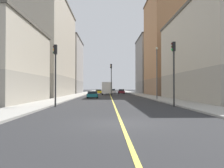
{
  "coord_description": "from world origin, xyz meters",
  "views": [
    {
      "loc": [
        -0.73,
        -12.26,
        1.85
      ],
      "look_at": [
        0.16,
        33.05,
        2.52
      ],
      "focal_mm": 38.14,
      "sensor_mm": 36.0,
      "label": 1
    }
  ],
  "objects_px": {
    "building_left_far": "(154,66)",
    "box_truck": "(107,88)",
    "building_right_midblock": "(44,49)",
    "traffic_light_median_far": "(111,76)",
    "car_black": "(99,91)",
    "traffic_light_left_near": "(174,65)",
    "traffic_light_right_near": "(55,67)",
    "street_lamp_left_near": "(157,68)",
    "car_maroon": "(121,91)",
    "car_white": "(112,91)",
    "building_right_distant": "(64,66)",
    "car_yellow": "(99,92)",
    "building_left_mid": "(170,45)",
    "building_left_near": "(217,55)",
    "car_teal": "(93,95)"
  },
  "relations": [
    {
      "from": "car_yellow",
      "to": "street_lamp_left_near",
      "type": "bearing_deg",
      "value": -73.47
    },
    {
      "from": "street_lamp_left_near",
      "to": "box_truck",
      "type": "relative_size",
      "value": 1.01
    },
    {
      "from": "building_left_far",
      "to": "car_white",
      "type": "distance_m",
      "value": 16.16
    },
    {
      "from": "traffic_light_right_near",
      "to": "car_white",
      "type": "bearing_deg",
      "value": 82.95
    },
    {
      "from": "traffic_light_right_near",
      "to": "traffic_light_median_far",
      "type": "height_order",
      "value": "traffic_light_median_far"
    },
    {
      "from": "building_left_far",
      "to": "building_right_distant",
      "type": "bearing_deg",
      "value": -179.4
    },
    {
      "from": "building_left_near",
      "to": "car_yellow",
      "type": "distance_m",
      "value": 40.54
    },
    {
      "from": "traffic_light_right_near",
      "to": "street_lamp_left_near",
      "type": "bearing_deg",
      "value": 45.51
    },
    {
      "from": "building_left_near",
      "to": "building_left_far",
      "type": "xyz_separation_m",
      "value": [
        0.0,
        44.6,
        2.64
      ]
    },
    {
      "from": "building_right_midblock",
      "to": "building_right_distant",
      "type": "xyz_separation_m",
      "value": [
        0.0,
        25.26,
        -1.42
      ]
    },
    {
      "from": "traffic_light_left_near",
      "to": "car_yellow",
      "type": "distance_m",
      "value": 47.19
    },
    {
      "from": "building_right_midblock",
      "to": "box_truck",
      "type": "relative_size",
      "value": 3.39
    },
    {
      "from": "building_left_far",
      "to": "traffic_light_left_near",
      "type": "xyz_separation_m",
      "value": [
        -8.99,
        -54.92,
        -5.04
      ]
    },
    {
      "from": "car_black",
      "to": "box_truck",
      "type": "relative_size",
      "value": 0.58
    },
    {
      "from": "building_left_mid",
      "to": "building_left_near",
      "type": "bearing_deg",
      "value": -90.0
    },
    {
      "from": "box_truck",
      "to": "traffic_light_right_near",
      "type": "bearing_deg",
      "value": -97.45
    },
    {
      "from": "traffic_light_left_near",
      "to": "box_truck",
      "type": "relative_size",
      "value": 0.81
    },
    {
      "from": "building_right_distant",
      "to": "car_maroon",
      "type": "height_order",
      "value": "building_right_distant"
    },
    {
      "from": "building_right_midblock",
      "to": "street_lamp_left_near",
      "type": "bearing_deg",
      "value": -38.13
    },
    {
      "from": "building_right_midblock",
      "to": "traffic_light_right_near",
      "type": "relative_size",
      "value": 4.39
    },
    {
      "from": "car_black",
      "to": "car_yellow",
      "type": "xyz_separation_m",
      "value": [
        0.41,
        -11.54,
        0.02
      ]
    },
    {
      "from": "car_maroon",
      "to": "car_yellow",
      "type": "relative_size",
      "value": 1.12
    },
    {
      "from": "car_black",
      "to": "box_truck",
      "type": "bearing_deg",
      "value": -81.91
    },
    {
      "from": "traffic_light_median_far",
      "to": "box_truck",
      "type": "xyz_separation_m",
      "value": [
        -0.89,
        10.75,
        -2.65
      ]
    },
    {
      "from": "building_right_midblock",
      "to": "car_maroon",
      "type": "relative_size",
      "value": 5.85
    },
    {
      "from": "building_right_distant",
      "to": "box_truck",
      "type": "bearing_deg",
      "value": -51.2
    },
    {
      "from": "building_left_far",
      "to": "car_maroon",
      "type": "height_order",
      "value": "building_left_far"
    },
    {
      "from": "traffic_light_right_near",
      "to": "car_maroon",
      "type": "distance_m",
      "value": 49.05
    },
    {
      "from": "building_left_near",
      "to": "building_left_mid",
      "type": "distance_m",
      "value": 25.12
    },
    {
      "from": "building_left_near",
      "to": "street_lamp_left_near",
      "type": "xyz_separation_m",
      "value": [
        -7.98,
        2.28,
        -1.63
      ]
    },
    {
      "from": "building_left_far",
      "to": "traffic_light_right_near",
      "type": "bearing_deg",
      "value": -110.34
    },
    {
      "from": "street_lamp_left_near",
      "to": "car_black",
      "type": "bearing_deg",
      "value": 102.95
    },
    {
      "from": "building_right_midblock",
      "to": "traffic_light_median_far",
      "type": "relative_size",
      "value": 3.86
    },
    {
      "from": "traffic_light_right_near",
      "to": "car_white",
      "type": "height_order",
      "value": "traffic_light_right_near"
    },
    {
      "from": "building_left_mid",
      "to": "traffic_light_median_far",
      "type": "relative_size",
      "value": 3.59
    },
    {
      "from": "traffic_light_median_far",
      "to": "box_truck",
      "type": "height_order",
      "value": "traffic_light_median_far"
    },
    {
      "from": "building_right_midblock",
      "to": "traffic_light_left_near",
      "type": "relative_size",
      "value": 4.17
    },
    {
      "from": "traffic_light_left_near",
      "to": "traffic_light_right_near",
      "type": "height_order",
      "value": "traffic_light_left_near"
    },
    {
      "from": "building_right_distant",
      "to": "box_truck",
      "type": "distance_m",
      "value": 23.23
    },
    {
      "from": "box_truck",
      "to": "car_white",
      "type": "bearing_deg",
      "value": 83.88
    },
    {
      "from": "building_right_midblock",
      "to": "car_teal",
      "type": "xyz_separation_m",
      "value": [
        11.33,
        -9.97,
        -9.63
      ]
    },
    {
      "from": "building_right_midblock",
      "to": "car_yellow",
      "type": "bearing_deg",
      "value": 56.01
    },
    {
      "from": "traffic_light_left_near",
      "to": "traffic_light_median_far",
      "type": "xyz_separation_m",
      "value": [
        -5.59,
        26.63,
        0.29
      ]
    },
    {
      "from": "car_white",
      "to": "box_truck",
      "type": "distance_m",
      "value": 16.23
    },
    {
      "from": "street_lamp_left_near",
      "to": "car_yellow",
      "type": "height_order",
      "value": "street_lamp_left_near"
    },
    {
      "from": "street_lamp_left_near",
      "to": "car_teal",
      "type": "height_order",
      "value": "street_lamp_left_near"
    },
    {
      "from": "building_left_far",
      "to": "box_truck",
      "type": "relative_size",
      "value": 2.36
    },
    {
      "from": "traffic_light_left_near",
      "to": "traffic_light_median_far",
      "type": "relative_size",
      "value": 0.93
    },
    {
      "from": "building_right_midblock",
      "to": "traffic_light_median_far",
      "type": "height_order",
      "value": "building_right_midblock"
    },
    {
      "from": "traffic_light_left_near",
      "to": "traffic_light_right_near",
      "type": "bearing_deg",
      "value": 180.0
    }
  ]
}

